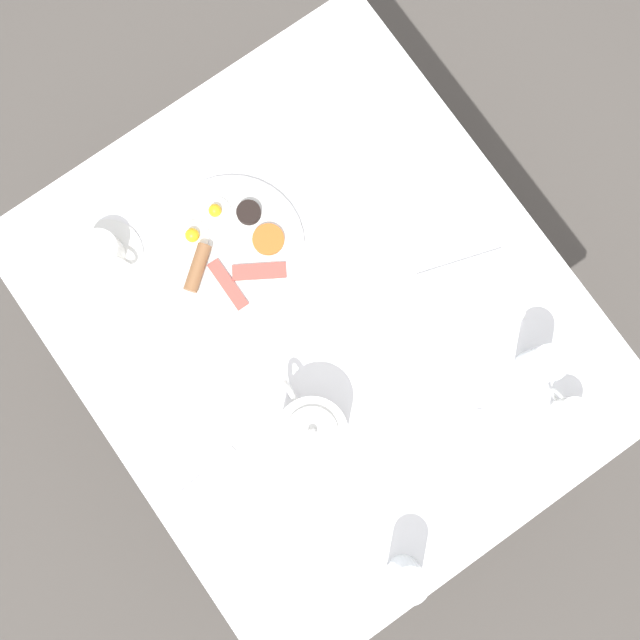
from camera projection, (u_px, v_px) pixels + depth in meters
ground_plane at (320, 353)px, 2.15m from camera, size 8.00×8.00×0.00m
table at (320, 326)px, 1.52m from camera, size 1.07×0.92×0.70m
breakfast_plate at (229, 247)px, 1.46m from camera, size 0.29×0.29×0.04m
teapot_near at (312, 432)px, 1.37m from camera, size 0.22×0.13×0.13m
teacup_with_saucer_left at (103, 253)px, 1.44m from camera, size 0.14×0.14×0.07m
water_glass_tall at (407, 579)px, 1.34m from camera, size 0.07×0.07×0.11m
water_glass_short at (540, 365)px, 1.38m from camera, size 0.07×0.07×0.13m
creamer_jug at (569, 412)px, 1.40m from camera, size 0.09×0.06×0.07m
napkin_folded at (471, 297)px, 1.46m from camera, size 0.19×0.21×0.01m
fork_by_plate at (488, 456)px, 1.42m from camera, size 0.17×0.09×0.00m
knife_by_plate at (382, 134)px, 1.50m from camera, size 0.22×0.03×0.00m
spoon_for_tea at (202, 477)px, 1.41m from camera, size 0.03×0.16×0.00m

